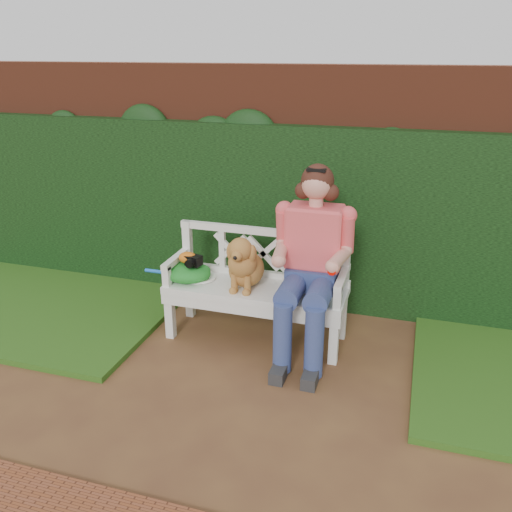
% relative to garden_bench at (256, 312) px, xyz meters
% --- Properties ---
extents(ground, '(60.00, 60.00, 0.00)m').
position_rel_garden_bench_xyz_m(ground, '(0.21, -0.90, -0.24)').
color(ground, '#52311F').
extents(brick_wall, '(10.00, 0.30, 2.20)m').
position_rel_garden_bench_xyz_m(brick_wall, '(0.21, 1.00, 0.86)').
color(brick_wall, brown).
rests_on(brick_wall, ground).
extents(ivy_hedge, '(10.00, 0.18, 1.70)m').
position_rel_garden_bench_xyz_m(ivy_hedge, '(0.21, 0.78, 0.61)').
color(ivy_hedge, '#1F4E1B').
rests_on(ivy_hedge, ground).
extents(grass_left, '(2.60, 2.00, 0.05)m').
position_rel_garden_bench_xyz_m(grass_left, '(-2.19, -0.00, -0.21)').
color(grass_left, '#173C0B').
rests_on(grass_left, ground).
extents(garden_bench, '(1.64, 0.78, 0.48)m').
position_rel_garden_bench_xyz_m(garden_bench, '(0.00, 0.00, 0.00)').
color(garden_bench, white).
rests_on(garden_bench, ground).
extents(seated_woman, '(0.85, 1.01, 1.56)m').
position_rel_garden_bench_xyz_m(seated_woman, '(0.47, -0.02, 0.54)').
color(seated_woman, '#DF4C62').
rests_on(seated_woman, ground).
extents(dog, '(0.35, 0.45, 0.47)m').
position_rel_garden_bench_xyz_m(dog, '(-0.08, -0.04, 0.48)').
color(dog, '#AE794C').
rests_on(dog, garden_bench).
extents(tennis_racket, '(0.74, 0.50, 0.03)m').
position_rel_garden_bench_xyz_m(tennis_racket, '(-0.58, 0.01, 0.26)').
color(tennis_racket, silver).
rests_on(tennis_racket, garden_bench).
extents(green_bag, '(0.51, 0.45, 0.14)m').
position_rel_garden_bench_xyz_m(green_bag, '(-0.60, -0.05, 0.31)').
color(green_bag, '#2F9127').
rests_on(green_bag, garden_bench).
extents(camera_item, '(0.14, 0.12, 0.08)m').
position_rel_garden_bench_xyz_m(camera_item, '(-0.53, -0.05, 0.43)').
color(camera_item, black).
rests_on(camera_item, green_bag).
extents(baseball_glove, '(0.18, 0.15, 0.10)m').
position_rel_garden_bench_xyz_m(baseball_glove, '(-0.59, -0.03, 0.44)').
color(baseball_glove, orange).
rests_on(baseball_glove, green_bag).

